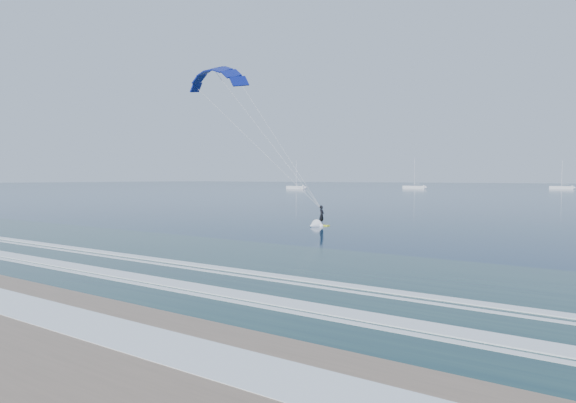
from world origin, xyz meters
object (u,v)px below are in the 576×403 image
at_px(sailboat_0, 296,187).
at_px(sailboat_1, 414,187).
at_px(kitesurfer_rig, 265,136).
at_px(sailboat_2, 562,187).

distance_m(sailboat_0, sailboat_1, 50.07).
relative_size(kitesurfer_rig, sailboat_0, 1.46).
height_order(kitesurfer_rig, sailboat_1, kitesurfer_rig).
bearing_deg(sailboat_0, kitesurfer_rig, -56.94).
height_order(kitesurfer_rig, sailboat_2, kitesurfer_rig).
bearing_deg(kitesurfer_rig, sailboat_1, 106.50).
relative_size(sailboat_1, sailboat_2, 1.10).
xyz_separation_m(kitesurfer_rig, sailboat_0, (-88.10, 135.34, -8.14)).
distance_m(kitesurfer_rig, sailboat_0, 161.70).
distance_m(kitesurfer_rig, sailboat_1, 174.68).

